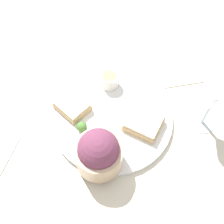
{
  "coord_description": "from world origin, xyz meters",
  "views": [
    {
      "loc": [
        -0.05,
        0.35,
        0.61
      ],
      "look_at": [
        0.0,
        0.0,
        0.03
      ],
      "focal_mm": 45.0,
      "sensor_mm": 36.0,
      "label": 1
    }
  ],
  "objects_px": {
    "napkin": "(182,64)",
    "sauce_ramekin": "(110,80)",
    "salad_bowl": "(99,152)",
    "wine_glass": "(214,99)",
    "cheese_toast_near": "(144,123)",
    "cheese_toast_far": "(72,106)",
    "fork": "(2,169)"
  },
  "relations": [
    {
      "from": "napkin",
      "to": "cheese_toast_near",
      "type": "bearing_deg",
      "value": 67.59
    },
    {
      "from": "wine_glass",
      "to": "napkin",
      "type": "bearing_deg",
      "value": -73.85
    },
    {
      "from": "sauce_ramekin",
      "to": "wine_glass",
      "type": "relative_size",
      "value": 0.31
    },
    {
      "from": "sauce_ramekin",
      "to": "cheese_toast_far",
      "type": "xyz_separation_m",
      "value": [
        0.08,
        0.09,
        -0.01
      ]
    },
    {
      "from": "cheese_toast_far",
      "to": "fork",
      "type": "distance_m",
      "value": 0.22
    },
    {
      "from": "sauce_ramekin",
      "to": "napkin",
      "type": "distance_m",
      "value": 0.22
    },
    {
      "from": "salad_bowl",
      "to": "wine_glass",
      "type": "relative_size",
      "value": 0.72
    },
    {
      "from": "cheese_toast_near",
      "to": "wine_glass",
      "type": "bearing_deg",
      "value": -164.76
    },
    {
      "from": "sauce_ramekin",
      "to": "wine_glass",
      "type": "bearing_deg",
      "value": 163.64
    },
    {
      "from": "wine_glass",
      "to": "napkin",
      "type": "height_order",
      "value": "wine_glass"
    },
    {
      "from": "salad_bowl",
      "to": "cheese_toast_near",
      "type": "height_order",
      "value": "salad_bowl"
    },
    {
      "from": "wine_glass",
      "to": "fork",
      "type": "height_order",
      "value": "wine_glass"
    },
    {
      "from": "cheese_toast_near",
      "to": "sauce_ramekin",
      "type": "bearing_deg",
      "value": -48.07
    },
    {
      "from": "sauce_ramekin",
      "to": "fork",
      "type": "relative_size",
      "value": 0.25
    },
    {
      "from": "cheese_toast_near",
      "to": "fork",
      "type": "distance_m",
      "value": 0.34
    },
    {
      "from": "cheese_toast_near",
      "to": "fork",
      "type": "height_order",
      "value": "cheese_toast_near"
    },
    {
      "from": "cheese_toast_far",
      "to": "wine_glass",
      "type": "bearing_deg",
      "value": -177.02
    },
    {
      "from": "cheese_toast_far",
      "to": "wine_glass",
      "type": "relative_size",
      "value": 0.67
    },
    {
      "from": "salad_bowl",
      "to": "wine_glass",
      "type": "distance_m",
      "value": 0.28
    },
    {
      "from": "salad_bowl",
      "to": "fork",
      "type": "relative_size",
      "value": 0.58
    },
    {
      "from": "cheese_toast_far",
      "to": "fork",
      "type": "bearing_deg",
      "value": 54.27
    },
    {
      "from": "cheese_toast_near",
      "to": "napkin",
      "type": "distance_m",
      "value": 0.24
    },
    {
      "from": "napkin",
      "to": "sauce_ramekin",
      "type": "bearing_deg",
      "value": 30.12
    },
    {
      "from": "sauce_ramekin",
      "to": "fork",
      "type": "bearing_deg",
      "value": 51.92
    },
    {
      "from": "sauce_ramekin",
      "to": "cheese_toast_far",
      "type": "distance_m",
      "value": 0.12
    },
    {
      "from": "sauce_ramekin",
      "to": "wine_glass",
      "type": "height_order",
      "value": "wine_glass"
    },
    {
      "from": "salad_bowl",
      "to": "wine_glass",
      "type": "bearing_deg",
      "value": -148.17
    },
    {
      "from": "cheese_toast_near",
      "to": "cheese_toast_far",
      "type": "height_order",
      "value": "same"
    },
    {
      "from": "cheese_toast_far",
      "to": "wine_glass",
      "type": "distance_m",
      "value": 0.34
    },
    {
      "from": "cheese_toast_far",
      "to": "sauce_ramekin",
      "type": "bearing_deg",
      "value": -132.33
    },
    {
      "from": "fork",
      "to": "sauce_ramekin",
      "type": "bearing_deg",
      "value": -128.08
    },
    {
      "from": "fork",
      "to": "cheese_toast_near",
      "type": "bearing_deg",
      "value": -153.5
    }
  ]
}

